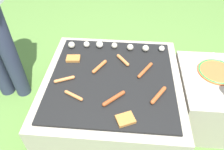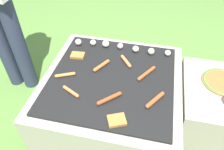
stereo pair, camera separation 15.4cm
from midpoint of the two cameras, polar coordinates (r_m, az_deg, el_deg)
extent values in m
plane|color=#567F38|center=(1.87, -2.38, -10.10)|extent=(14.00, 14.00, 0.00)
cube|color=#A89E8C|center=(1.72, -2.58, -6.03)|extent=(0.99, 0.99, 0.41)
cube|color=black|center=(1.56, -2.82, -0.91)|extent=(0.87, 0.87, 0.02)
cube|color=#A89E8C|center=(1.83, 22.05, -5.76)|extent=(0.51, 0.61, 0.43)
cylinder|color=#2D334C|center=(1.95, -27.25, 4.50)|extent=(0.12, 0.12, 0.85)
cylinder|color=#A34C23|center=(1.43, 9.07, -5.36)|extent=(0.11, 0.14, 0.03)
sphere|color=#A34C23|center=(1.48, 10.63, -3.60)|extent=(0.03, 0.03, 0.03)
sphere|color=#A34C23|center=(1.39, 7.40, -7.23)|extent=(0.03, 0.03, 0.03)
cylinder|color=#A34C23|center=(1.59, 5.96, 1.15)|extent=(0.11, 0.16, 0.03)
sphere|color=#A34C23|center=(1.54, 4.25, -0.53)|extent=(0.03, 0.03, 0.03)
sphere|color=#A34C23|center=(1.65, 7.55, 2.72)|extent=(0.03, 0.03, 0.03)
cylinder|color=#93421E|center=(1.40, -2.67, -6.28)|extent=(0.13, 0.13, 0.03)
sphere|color=#93421E|center=(1.37, -5.32, -7.85)|extent=(0.03, 0.03, 0.03)
sphere|color=#93421E|center=(1.43, -0.14, -4.76)|extent=(0.03, 0.03, 0.03)
cylinder|color=#C6753D|center=(1.45, -13.03, -5.39)|extent=(0.12, 0.08, 0.02)
sphere|color=#C6753D|center=(1.49, -14.83, -4.41)|extent=(0.02, 0.02, 0.02)
sphere|color=#C6753D|center=(1.42, -11.15, -6.41)|extent=(0.02, 0.02, 0.02)
cylinder|color=#B7602D|center=(1.62, -5.99, 2.09)|extent=(0.09, 0.13, 0.03)
sphere|color=#B7602D|center=(1.59, -7.57, 0.72)|extent=(0.03, 0.03, 0.03)
sphere|color=#B7602D|center=(1.66, -4.47, 3.39)|extent=(0.03, 0.03, 0.03)
cylinder|color=#C6753D|center=(1.67, 0.22, 3.81)|extent=(0.10, 0.12, 0.03)
sphere|color=#C6753D|center=(1.63, 1.41, 2.62)|extent=(0.03, 0.03, 0.03)
sphere|color=#C6753D|center=(1.71, -0.92, 4.94)|extent=(0.03, 0.03, 0.03)
cylinder|color=#C6753D|center=(1.57, -15.08, -1.24)|extent=(0.12, 0.07, 0.02)
sphere|color=#C6753D|center=(1.57, -12.87, -0.70)|extent=(0.02, 0.02, 0.02)
sphere|color=#C6753D|center=(1.57, -17.30, -1.77)|extent=(0.02, 0.02, 0.02)
cube|color=#B27033|center=(1.30, 0.09, -11.65)|extent=(0.13, 0.12, 0.02)
cube|color=#B27033|center=(1.73, -12.62, 4.12)|extent=(0.11, 0.08, 0.02)
sphere|color=beige|center=(1.85, -12.90, 7.55)|extent=(0.05, 0.05, 0.05)
sphere|color=beige|center=(1.84, -9.07, 7.82)|extent=(0.05, 0.05, 0.05)
sphere|color=silver|center=(1.82, -5.71, 7.84)|extent=(0.06, 0.06, 0.06)
sphere|color=beige|center=(1.80, -1.83, 7.59)|extent=(0.05, 0.05, 0.05)
sphere|color=beige|center=(1.78, 2.31, 7.15)|extent=(0.05, 0.05, 0.05)
sphere|color=beige|center=(1.78, 6.32, 6.84)|extent=(0.05, 0.05, 0.05)
sphere|color=silver|center=(1.80, 10.46, 6.70)|extent=(0.05, 0.05, 0.05)
cylinder|color=orange|center=(1.73, 23.50, 0.68)|extent=(0.28, 0.28, 0.01)
torus|color=#338C3F|center=(1.72, 23.55, 0.80)|extent=(0.27, 0.27, 0.01)
cylinder|color=silver|center=(1.86, 24.56, 3.57)|extent=(0.09, 0.16, 0.01)
cube|color=silver|center=(1.90, 22.84, 5.15)|extent=(0.02, 0.02, 0.01)
camera|label=1|loc=(0.08, -92.87, -2.70)|focal=35.00mm
camera|label=2|loc=(0.08, 87.13, 2.70)|focal=35.00mm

